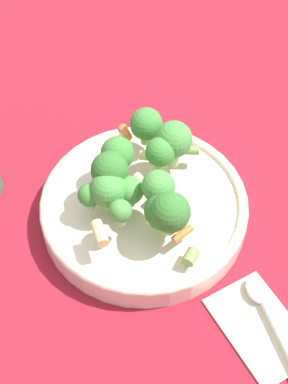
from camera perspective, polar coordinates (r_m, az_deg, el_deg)
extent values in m
plane|color=maroon|center=(0.70, 0.00, -2.58)|extent=(3.00, 3.00, 0.00)
cylinder|color=beige|center=(0.69, 0.00, -1.83)|extent=(0.26, 0.26, 0.03)
torus|color=beige|center=(0.68, 0.00, -1.06)|extent=(0.26, 0.26, 0.01)
cylinder|color=#8CB766|center=(0.63, 2.10, -3.62)|extent=(0.02, 0.02, 0.02)
sphere|color=#33722D|center=(0.61, 2.18, -2.01)|extent=(0.05, 0.05, 0.05)
cylinder|color=#8CB766|center=(0.68, -2.76, 2.60)|extent=(0.01, 0.01, 0.02)
sphere|color=#3D8438|center=(0.66, -2.85, 4.14)|extent=(0.04, 0.04, 0.04)
cylinder|color=#8CB766|center=(0.62, -2.49, -3.05)|extent=(0.01, 0.01, 0.01)
sphere|color=#479342|center=(0.60, -2.55, -2.03)|extent=(0.03, 0.03, 0.03)
cylinder|color=#8CB766|center=(0.63, 1.13, -0.93)|extent=(0.01, 0.01, 0.01)
sphere|color=#479342|center=(0.61, 1.17, 0.41)|extent=(0.04, 0.04, 0.04)
cylinder|color=#8CB766|center=(0.72, 0.23, 5.81)|extent=(0.02, 0.02, 0.01)
sphere|color=#3D8438|center=(0.70, 0.24, 7.27)|extent=(0.04, 0.04, 0.04)
cylinder|color=#8CB766|center=(0.65, -5.70, -1.32)|extent=(0.01, 0.01, 0.01)
sphere|color=#3D8438|center=(0.64, -5.83, -0.34)|extent=(0.03, 0.03, 0.03)
cylinder|color=#8CB766|center=(0.65, -1.56, -0.94)|extent=(0.01, 0.01, 0.01)
sphere|color=#479342|center=(0.64, -1.60, 0.19)|extent=(0.04, 0.04, 0.04)
cylinder|color=#8CB766|center=(0.69, 3.08, 3.78)|extent=(0.02, 0.02, 0.02)
sphere|color=#479342|center=(0.66, 3.20, 5.63)|extent=(0.05, 0.05, 0.05)
cylinder|color=#8CB766|center=(0.62, 2.69, -3.66)|extent=(0.02, 0.02, 0.02)
sphere|color=#33722D|center=(0.60, 2.79, -2.16)|extent=(0.05, 0.05, 0.05)
cylinder|color=#8CB766|center=(0.67, 1.71, 3.04)|extent=(0.01, 0.01, 0.01)
sphere|color=#3D8438|center=(0.65, 1.75, 4.29)|extent=(0.04, 0.04, 0.04)
cylinder|color=#8CB766|center=(0.66, -3.56, 0.70)|extent=(0.02, 0.02, 0.02)
sphere|color=#33722D|center=(0.64, -3.69, 2.37)|extent=(0.05, 0.05, 0.05)
cylinder|color=#8CB766|center=(0.65, -3.68, -1.15)|extent=(0.02, 0.02, 0.01)
sphere|color=#479342|center=(0.63, -3.80, 0.27)|extent=(0.04, 0.04, 0.04)
cylinder|color=orange|center=(0.72, -2.07, 6.32)|extent=(0.02, 0.02, 0.01)
cylinder|color=beige|center=(0.69, 2.33, 3.70)|extent=(0.02, 0.01, 0.01)
cylinder|color=#729E4C|center=(0.66, 1.89, 0.07)|extent=(0.02, 0.02, 0.01)
cylinder|color=#729E4C|center=(0.62, 4.98, -6.90)|extent=(0.02, 0.02, 0.01)
cylinder|color=orange|center=(0.68, -3.31, 2.56)|extent=(0.03, 0.02, 0.01)
cylinder|color=beige|center=(0.65, -0.28, 1.15)|extent=(0.01, 0.02, 0.01)
cylinder|color=beige|center=(0.63, -1.44, 0.26)|extent=(0.03, 0.03, 0.01)
cylinder|color=beige|center=(0.60, -4.74, -4.41)|extent=(0.02, 0.03, 0.01)
cylinder|color=orange|center=(0.62, 4.42, -4.29)|extent=(0.03, 0.01, 0.01)
cylinder|color=beige|center=(0.67, 0.68, 3.86)|extent=(0.03, 0.03, 0.01)
cylinder|color=beige|center=(0.71, -2.65, 5.63)|extent=(0.02, 0.02, 0.01)
cylinder|color=#729E4C|center=(0.70, 4.92, 4.46)|extent=(0.03, 0.02, 0.01)
cube|color=beige|center=(0.63, 12.29, -13.89)|extent=(0.09, 0.13, 0.01)
ellipsoid|color=silver|center=(0.65, 11.97, -10.17)|extent=(0.04, 0.04, 0.01)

